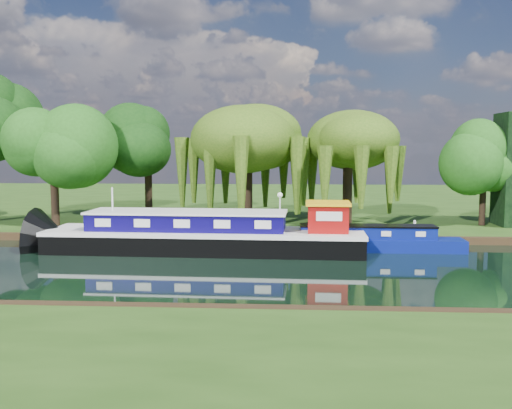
{
  "coord_description": "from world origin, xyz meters",
  "views": [
    {
      "loc": [
        1.23,
        -27.59,
        5.94
      ],
      "look_at": [
        -0.72,
        4.2,
        2.8
      ],
      "focal_mm": 40.0,
      "sensor_mm": 36.0,
      "label": 1
    }
  ],
  "objects": [
    {
      "name": "red_dinghy",
      "position": [
        -8.48,
        6.28,
        0.0
      ],
      "size": [
        3.78,
        2.96,
        0.71
      ],
      "primitive_type": "imported",
      "rotation": [
        0.0,
        0.0,
        1.72
      ],
      "color": "maroon",
      "rests_on": "ground"
    },
    {
      "name": "far_bank",
      "position": [
        0.0,
        34.0,
        0.23
      ],
      "size": [
        120.0,
        52.0,
        0.45
      ],
      "primitive_type": "cube",
      "color": "#213E11",
      "rests_on": "ground"
    },
    {
      "name": "ground",
      "position": [
        0.0,
        0.0,
        0.0
      ],
      "size": [
        120.0,
        120.0,
        0.0
      ],
      "primitive_type": "plane",
      "color": "black"
    },
    {
      "name": "tree_far_right",
      "position": [
        14.92,
        13.86,
        4.93
      ],
      "size": [
        3.97,
        3.97,
        6.49
      ],
      "color": "black",
      "rests_on": "far_bank"
    },
    {
      "name": "mooring_posts",
      "position": [
        -0.5,
        8.4,
        0.95
      ],
      "size": [
        19.16,
        0.16,
        1.0
      ],
      "color": "silver",
      "rests_on": "far_bank"
    },
    {
      "name": "tree_far_mid",
      "position": [
        -9.98,
        16.59,
        6.11
      ],
      "size": [
        5.01,
        5.01,
        8.21
      ],
      "color": "black",
      "rests_on": "far_bank"
    },
    {
      "name": "willow_right",
      "position": [
        5.37,
        14.39,
        5.89
      ],
      "size": [
        6.12,
        6.12,
        7.46
      ],
      "color": "black",
      "rests_on": "far_bank"
    },
    {
      "name": "tree_far_left",
      "position": [
        -15.41,
        11.52,
        6.14
      ],
      "size": [
        5.16,
        5.16,
        8.31
      ],
      "color": "black",
      "rests_on": "far_bank"
    },
    {
      "name": "narrowboat",
      "position": [
        5.7,
        5.62,
        0.58
      ],
      "size": [
        11.09,
        1.96,
        1.61
      ],
      "rotation": [
        0.0,
        0.0,
        -0.01
      ],
      "color": "navy",
      "rests_on": "ground"
    },
    {
      "name": "willow_left",
      "position": [
        -1.97,
        14.44,
        6.45
      ],
      "size": [
        6.89,
        6.89,
        8.25
      ],
      "color": "black",
      "rests_on": "far_bank"
    },
    {
      "name": "dutch_barge",
      "position": [
        -3.57,
        4.69,
        0.95
      ],
      "size": [
        18.33,
        4.67,
        3.84
      ],
      "rotation": [
        0.0,
        0.0,
        -0.03
      ],
      "color": "black",
      "rests_on": "ground"
    },
    {
      "name": "lamppost",
      "position": [
        0.5,
        10.5,
        2.42
      ],
      "size": [
        0.36,
        0.36,
        2.56
      ],
      "color": "silver",
      "rests_on": "far_bank"
    },
    {
      "name": "reeds_near",
      "position": [
        6.87,
        -7.57,
        0.55
      ],
      "size": [
        33.7,
        1.5,
        1.1
      ],
      "color": "#225516",
      "rests_on": "ground"
    }
  ]
}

